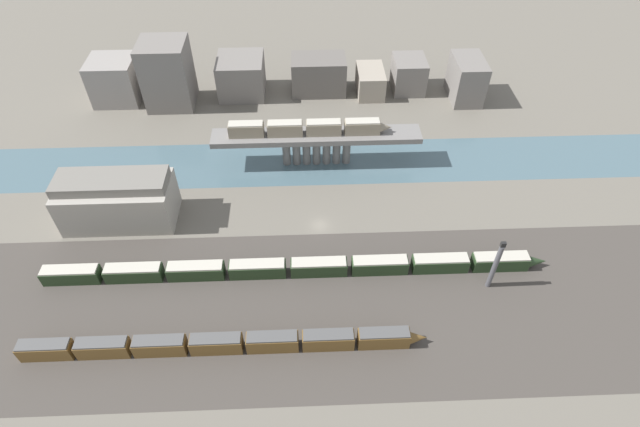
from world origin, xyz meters
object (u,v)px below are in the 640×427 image
object	(u,v)px
train_yard_mid	(295,268)
signal_tower	(495,266)
train_yard_near	(222,344)
warehouse_building	(117,200)
train_on_bridge	(309,128)

from	to	relation	value
train_yard_mid	signal_tower	size ratio (longest dim) A/B	7.97
train_yard_near	warehouse_building	xyz separation A→B (m)	(-27.91, 37.17, 4.20)
signal_tower	train_yard_near	bearing A→B (deg)	-166.63
warehouse_building	signal_tower	bearing A→B (deg)	-15.89
train_yard_near	warehouse_building	distance (m)	46.67
train_on_bridge	warehouse_building	bearing A→B (deg)	-156.61
warehouse_building	signal_tower	distance (m)	87.19
train_yard_mid	signal_tower	distance (m)	42.28
warehouse_building	signal_tower	world-z (taller)	signal_tower
train_on_bridge	train_yard_mid	world-z (taller)	train_on_bridge
train_yard_near	warehouse_building	size ratio (longest dim) A/B	2.99
warehouse_building	signal_tower	xyz separation A→B (m)	(83.86, -23.87, 0.48)
warehouse_building	train_on_bridge	bearing A→B (deg)	23.39
train_yard_near	signal_tower	size ratio (longest dim) A/B	5.63
train_yard_mid	train_on_bridge	bearing A→B (deg)	84.14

